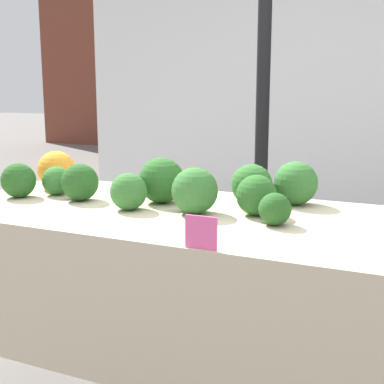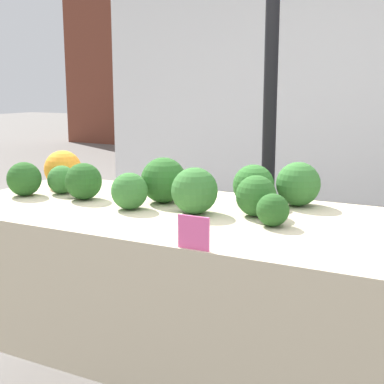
% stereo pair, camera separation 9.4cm
% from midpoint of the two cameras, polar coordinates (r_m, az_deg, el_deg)
% --- Properties ---
extents(tent_pole, '(0.07, 0.07, 2.46)m').
position_cam_midpoint_polar(tent_pole, '(2.79, 6.54, 7.87)').
color(tent_pole, black).
rests_on(tent_pole, ground_plane).
extents(parked_truck, '(4.19, 2.06, 2.78)m').
position_cam_midpoint_polar(parked_truck, '(5.92, 11.30, 11.82)').
color(parked_truck, white).
rests_on(parked_truck, ground_plane).
extents(market_table, '(2.01, 0.87, 0.91)m').
position_cam_midpoint_polar(market_table, '(2.04, -2.16, -5.70)').
color(market_table, beige).
rests_on(market_table, ground_plane).
extents(orange_cauliflower, '(0.18, 0.18, 0.18)m').
position_cam_midpoint_polar(orange_cauliflower, '(2.63, -15.26, 2.29)').
color(orange_cauliflower, orange).
rests_on(orange_cauliflower, market_table).
extents(broccoli_head_0, '(0.15, 0.15, 0.15)m').
position_cam_midpoint_polar(broccoli_head_0, '(2.11, -8.06, 0.03)').
color(broccoli_head_0, '#336B2D').
rests_on(broccoli_head_0, market_table).
extents(broccoli_head_2, '(0.15, 0.15, 0.15)m').
position_cam_midpoint_polar(broccoli_head_2, '(2.01, 5.57, -0.35)').
color(broccoli_head_2, '#285B23').
rests_on(broccoli_head_2, market_table).
extents(broccoli_head_3, '(0.19, 0.19, 0.19)m').
position_cam_midpoint_polar(broccoli_head_3, '(2.22, -4.49, 1.25)').
color(broccoli_head_3, '#285B23').
rests_on(broccoli_head_3, market_table).
extents(broccoli_head_5, '(0.16, 0.16, 0.16)m').
position_cam_midpoint_polar(broccoli_head_5, '(2.32, -12.98, 1.02)').
color(broccoli_head_5, '#23511E').
rests_on(broccoli_head_5, market_table).
extents(broccoli_head_6, '(0.17, 0.17, 0.17)m').
position_cam_midpoint_polar(broccoli_head_6, '(2.19, 5.17, 0.78)').
color(broccoli_head_6, '#2D6628').
rests_on(broccoli_head_6, market_table).
extents(broccoli_head_7, '(0.13, 0.13, 0.13)m').
position_cam_midpoint_polar(broccoli_head_7, '(2.47, -15.32, 1.17)').
color(broccoli_head_7, '#336B2D').
rests_on(broccoli_head_7, market_table).
extents(broccoli_head_8, '(0.12, 0.12, 0.12)m').
position_cam_midpoint_polar(broccoli_head_8, '(1.88, 7.42, -1.83)').
color(broccoli_head_8, '#23511E').
rests_on(broccoli_head_8, market_table).
extents(broccoli_head_9, '(0.15, 0.15, 0.15)m').
position_cam_midpoint_polar(broccoli_head_9, '(2.46, -19.07, 1.18)').
color(broccoli_head_9, '#23511E').
rests_on(broccoli_head_9, market_table).
extents(broccoli_head_10, '(0.18, 0.18, 0.18)m').
position_cam_midpoint_polar(broccoli_head_10, '(2.22, 9.82, 0.94)').
color(broccoli_head_10, '#336B2D').
rests_on(broccoli_head_10, market_table).
extents(broccoli_head_11, '(0.18, 0.18, 0.18)m').
position_cam_midpoint_polar(broccoli_head_11, '(2.03, -1.03, 0.14)').
color(broccoli_head_11, '#336B2D').
rests_on(broccoli_head_11, market_table).
extents(price_sign, '(0.10, 0.01, 0.10)m').
position_cam_midpoint_polar(price_sign, '(1.59, -0.72, -4.37)').
color(price_sign, '#F45B9E').
rests_on(price_sign, market_table).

